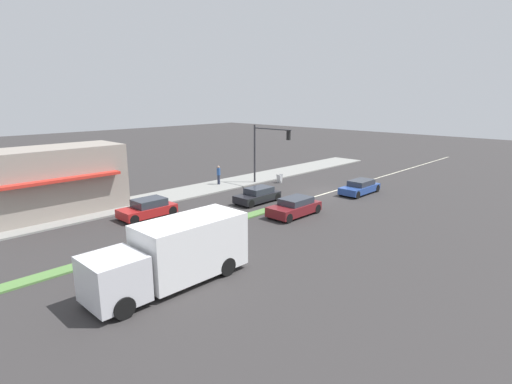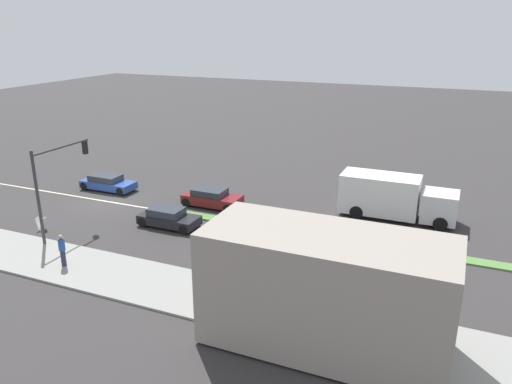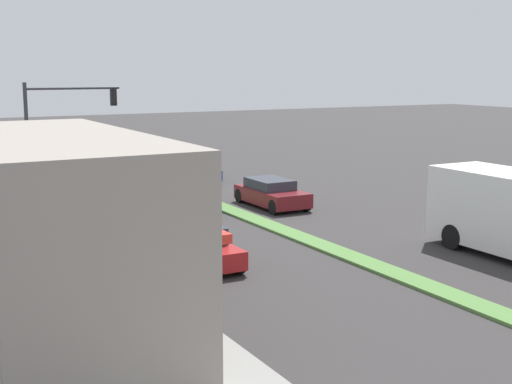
{
  "view_description": "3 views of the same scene",
  "coord_description": "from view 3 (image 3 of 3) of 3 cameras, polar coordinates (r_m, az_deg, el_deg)",
  "views": [
    {
      "loc": [
        -19.29,
        29.4,
        8.3
      ],
      "look_at": [
        -1.89,
        11.33,
        2.31
      ],
      "focal_mm": 28.0,
      "sensor_mm": 36.0,
      "label": 1
    },
    {
      "loc": [
        27.29,
        23.76,
        12.44
      ],
      "look_at": [
        -0.21,
        11.95,
        2.25
      ],
      "focal_mm": 35.0,
      "sensor_mm": 36.0,
      "label": 2
    },
    {
      "loc": [
        14.03,
        35.98,
        6.34
      ],
      "look_at": [
        1.46,
        12.89,
        1.78
      ],
      "focal_mm": 50.0,
      "sensor_mm": 36.0,
      "label": 3
    }
  ],
  "objects": [
    {
      "name": "ground_plane",
      "position": [
        23.67,
        9.11,
        -5.83
      ],
      "size": [
        160.0,
        160.0,
        0.0
      ],
      "primitive_type": "plane",
      "color": "#333030"
    },
    {
      "name": "lane_marking_center",
      "position": [
        39.14,
        -7.16,
        0.44
      ],
      "size": [
        0.16,
        60.0,
        0.01
      ],
      "primitive_type": "cube",
      "color": "beige",
      "rests_on": "ground"
    },
    {
      "name": "pedestrian",
      "position": [
        31.91,
        -19.64,
        -0.26
      ],
      "size": [
        0.34,
        0.34,
        1.79
      ],
      "color": "#282D42",
      "rests_on": "sidewalk_right"
    },
    {
      "name": "warning_aframe_sign",
      "position": [
        37.5,
        -15.68,
        0.39
      ],
      "size": [
        0.45,
        0.53,
        0.84
      ],
      "color": "silver",
      "rests_on": "ground"
    },
    {
      "name": "hatchback_red",
      "position": [
        23.38,
        -4.94,
        -4.34
      ],
      "size": [
        1.87,
        3.91,
        1.32
      ],
      "color": "#AD1E1E",
      "rests_on": "ground"
    },
    {
      "name": "building_corner_store",
      "position": [
        17.32,
        -15.75,
        -3.36
      ],
      "size": [
        4.73,
        9.63,
        4.75
      ],
      "color": "gray",
      "rests_on": "sidewalk_right"
    },
    {
      "name": "sidewalk_right",
      "position": [
        19.24,
        -11.97,
        -9.44
      ],
      "size": [
        4.0,
        73.0,
        0.12
      ],
      "primitive_type": "cube",
      "color": "gray",
      "rests_on": "ground"
    },
    {
      "name": "coupe_blue",
      "position": [
        41.26,
        -5.11,
        1.78
      ],
      "size": [
        1.76,
        4.3,
        1.21
      ],
      "color": "#284793",
      "rests_on": "ground"
    },
    {
      "name": "sedan_dark",
      "position": [
        31.94,
        -6.33,
        -0.6
      ],
      "size": [
        1.74,
        3.9,
        1.22
      ],
      "color": "black",
      "rests_on": "ground"
    },
    {
      "name": "sedan_maroon",
      "position": [
        33.13,
        1.25,
        -0.1
      ],
      "size": [
        1.9,
        4.15,
        1.28
      ],
      "color": "maroon",
      "rests_on": "ground"
    },
    {
      "name": "traffic_signal_main",
      "position": [
        35.26,
        -15.61,
        5.5
      ],
      "size": [
        4.59,
        0.34,
        5.6
      ],
      "color": "#333338",
      "rests_on": "sidewalk_right"
    }
  ]
}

